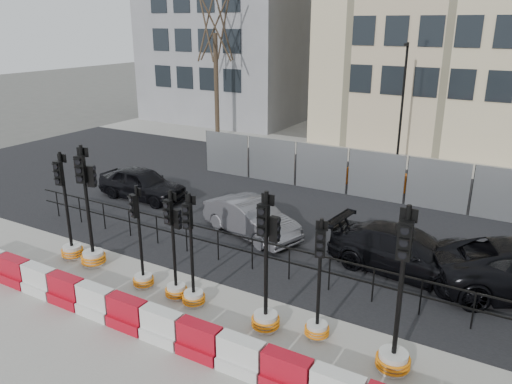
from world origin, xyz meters
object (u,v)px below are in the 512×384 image
Objects in this scene: traffic_signal_d at (175,273)px; car_a at (142,183)px; traffic_signal_h at (395,340)px; traffic_signal_a at (70,237)px; car_c at (406,252)px.

traffic_signal_d is 8.22m from car_a.
traffic_signal_h is (5.74, -0.05, 0.05)m from traffic_signal_d.
car_a is (-11.88, 5.53, -0.11)m from traffic_signal_h.
traffic_signal_h reaches higher than traffic_signal_a.
car_c is (9.10, 4.18, -0.04)m from traffic_signal_a.
traffic_signal_d is 6.55m from car_c.
car_a is at bearing 90.91° from car_c.
traffic_signal_d is at bearing -131.69° from car_a.
traffic_signal_d reaches higher than car_a.
traffic_signal_a is at bearing -160.25° from car_a.
traffic_signal_d is 0.81× the size of traffic_signal_h.
traffic_signal_a is 5.56m from car_a.
car_c is (10.97, -1.06, 0.00)m from car_a.
traffic_signal_a is 4.27m from traffic_signal_d.
traffic_signal_d reaches higher than car_c.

